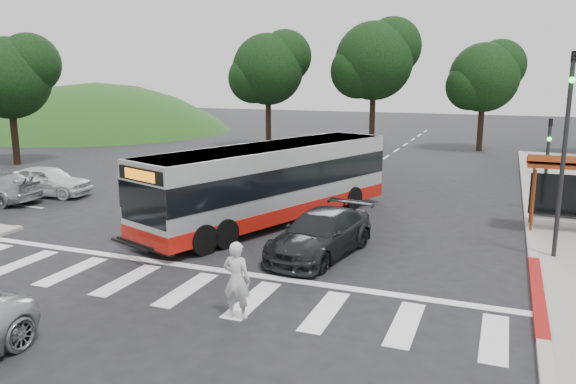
% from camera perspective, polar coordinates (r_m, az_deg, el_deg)
% --- Properties ---
extents(ground, '(140.00, 140.00, 0.00)m').
position_cam_1_polar(ground, '(20.12, -2.81, -4.95)').
color(ground, black).
rests_on(ground, ground).
extents(curb_east, '(0.30, 40.00, 0.15)m').
position_cam_1_polar(curb_east, '(26.22, 23.17, -1.75)').
color(curb_east, '#9E9991').
rests_on(curb_east, ground).
extents(curb_east_red, '(0.32, 6.00, 0.15)m').
position_cam_1_polar(curb_east_red, '(16.62, 24.02, -9.41)').
color(curb_east_red, maroon).
rests_on(curb_east_red, ground).
extents(hillside_nw, '(44.00, 44.00, 10.00)m').
position_cam_1_polar(hillside_nw, '(62.35, -18.71, 5.90)').
color(hillside_nw, '#1B4315').
rests_on(hillside_nw, ground).
extents(crosswalk_ladder, '(18.00, 2.60, 0.01)m').
position_cam_1_polar(crosswalk_ladder, '(15.94, -10.27, -9.71)').
color(crosswalk_ladder, silver).
rests_on(crosswalk_ladder, ground).
extents(traffic_signal_ne_tall, '(0.18, 0.37, 6.50)m').
position_cam_1_polar(traffic_signal_ne_tall, '(19.23, 26.35, 4.86)').
color(traffic_signal_ne_tall, black).
rests_on(traffic_signal_ne_tall, ground).
extents(traffic_signal_ne_short, '(0.18, 0.37, 4.00)m').
position_cam_1_polar(traffic_signal_ne_short, '(26.32, 24.87, 3.49)').
color(traffic_signal_ne_short, black).
rests_on(traffic_signal_ne_short, ground).
extents(tree_north_a, '(6.60, 6.15, 10.17)m').
position_cam_1_polar(tree_north_a, '(44.73, 8.86, 13.16)').
color(tree_north_a, black).
rests_on(tree_north_a, ground).
extents(tree_north_b, '(5.72, 5.33, 8.43)m').
position_cam_1_polar(tree_north_b, '(45.65, 19.38, 11.03)').
color(tree_north_b, black).
rests_on(tree_north_b, ground).
extents(tree_north_c, '(6.16, 5.74, 9.30)m').
position_cam_1_polar(tree_north_c, '(45.28, -1.92, 12.47)').
color(tree_north_c, black).
rests_on(tree_north_c, ground).
extents(tree_west_a, '(5.72, 5.33, 8.43)m').
position_cam_1_polar(tree_west_a, '(40.65, -26.37, 10.45)').
color(tree_west_a, black).
rests_on(tree_west_a, ground).
extents(transit_bus, '(6.64, 12.10, 3.09)m').
position_cam_1_polar(transit_bus, '(22.23, -1.67, 0.79)').
color(transit_bus, '#A7AAAC').
rests_on(transit_bus, ground).
extents(pedestrian, '(0.71, 0.47, 1.93)m').
position_cam_1_polar(pedestrian, '(13.71, -5.22, -8.90)').
color(pedestrian, silver).
rests_on(pedestrian, ground).
extents(dark_sedan, '(2.80, 5.23, 1.44)m').
position_cam_1_polar(dark_sedan, '(18.35, 3.33, -4.27)').
color(dark_sedan, black).
rests_on(dark_sedan, ground).
extents(west_car_white, '(4.51, 2.24, 1.48)m').
position_cam_1_polar(west_car_white, '(29.68, -23.27, 1.05)').
color(west_car_white, silver).
rests_on(west_car_white, ground).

